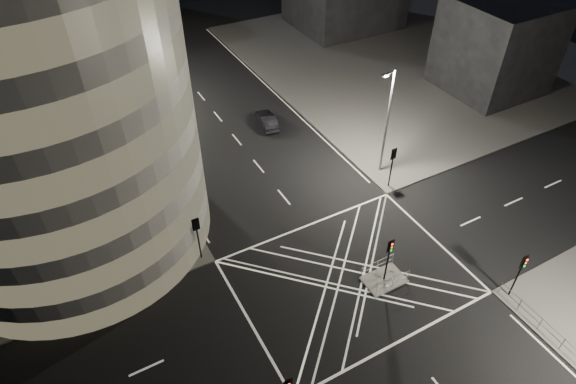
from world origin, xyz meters
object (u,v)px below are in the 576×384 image
traffic_signal_fr (393,160)px  traffic_signal_nr (521,269)px  street_lamp_right_far (387,120)px  sedan (267,120)px  street_lamp_left_far (106,70)px  traffic_signal_fl (197,231)px  traffic_signal_island (389,253)px  street_lamp_left_near (160,166)px  central_island (384,280)px

traffic_signal_fr → traffic_signal_nr: size_ratio=1.00×
street_lamp_right_far → sedan: size_ratio=2.40×
traffic_signal_fr → street_lamp_left_far: bearing=128.2°
traffic_signal_nr → street_lamp_left_far: size_ratio=0.40×
traffic_signal_fl → traffic_signal_island: bearing=-37.5°
traffic_signal_fl → sedan: (12.62, 14.00, -2.23)m
traffic_signal_fr → street_lamp_right_far: (0.64, 2.20, 2.63)m
street_lamp_left_far → sedan: bearing=-34.7°
traffic_signal_fl → sedan: bearing=48.0°
traffic_signal_fr → sedan: size_ratio=0.96×
traffic_signal_nr → street_lamp_left_near: (-18.24, 18.80, 2.63)m
central_island → street_lamp_left_near: street_lamp_left_near is taller
traffic_signal_fr → traffic_signal_nr: 13.60m
traffic_signal_fl → traffic_signal_island: 13.62m
street_lamp_left_far → traffic_signal_fr: bearing=-51.8°
traffic_signal_island → traffic_signal_fl: bearing=142.5°
street_lamp_left_near → street_lamp_right_far: same height
street_lamp_right_far → sedan: bearing=115.4°
traffic_signal_fl → traffic_signal_nr: bearing=-37.7°
central_island → sedan: bearing=85.3°
street_lamp_left_far → street_lamp_right_far: 28.23m
street_lamp_left_far → street_lamp_right_far: (18.87, -21.00, 0.00)m
central_island → traffic_signal_fl: (-10.80, 8.30, 2.84)m
traffic_signal_nr → traffic_signal_fl: bearing=142.3°
central_island → sedan: sedan is taller
traffic_signal_fl → street_lamp_right_far: 18.55m
traffic_signal_island → street_lamp_left_near: (-11.44, 13.50, 2.63)m
traffic_signal_fr → street_lamp_left_far: (-18.24, 23.20, 2.63)m
traffic_signal_fl → street_lamp_left_near: bearing=97.0°
sedan → traffic_signal_fr: bearing=119.5°
traffic_signal_island → sedan: bearing=85.3°
traffic_signal_nr → central_island: bearing=142.1°
traffic_signal_fl → sedan: 18.99m
central_island → street_lamp_right_far: size_ratio=0.30×
street_lamp_left_near → street_lamp_right_far: 19.11m
central_island → traffic_signal_fr: traffic_signal_fr is taller
traffic_signal_fl → traffic_signal_fr: same height
traffic_signal_fr → traffic_signal_island: size_ratio=1.00×
traffic_signal_fr → traffic_signal_nr: (0.00, -13.60, 0.00)m
central_island → street_lamp_left_far: (-11.44, 31.50, 5.47)m
traffic_signal_fr → traffic_signal_island: bearing=-129.3°
central_island → traffic_signal_nr: traffic_signal_nr is taller
traffic_signal_island → traffic_signal_fr: bearing=50.7°
traffic_signal_nr → street_lamp_left_near: bearing=134.1°
central_island → traffic_signal_fl: traffic_signal_fl is taller
traffic_signal_fr → central_island: bearing=-129.3°
street_lamp_left_far → street_lamp_left_near: bearing=-90.0°
sedan → traffic_signal_nr: bearing=110.1°
traffic_signal_island → traffic_signal_nr: bearing=-37.9°
traffic_signal_fl → central_island: bearing=-37.5°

